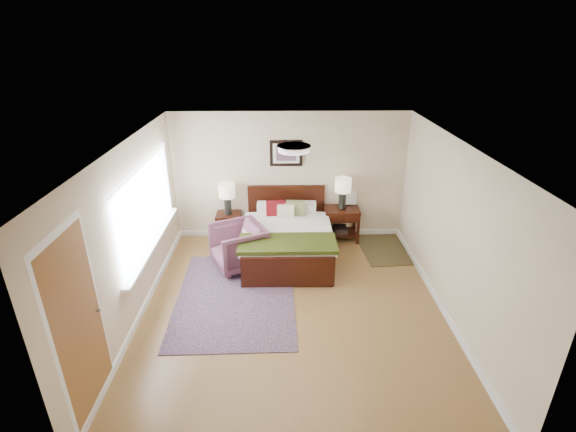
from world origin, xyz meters
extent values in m
plane|color=olive|center=(0.00, 0.00, 0.00)|extent=(5.00, 5.00, 0.00)
cube|color=#C9B592|center=(0.00, 2.50, 1.25)|extent=(4.50, 0.04, 2.50)
cube|color=#C9B592|center=(0.00, -2.50, 1.25)|extent=(4.50, 0.04, 2.50)
cube|color=#C9B592|center=(-2.25, 0.00, 1.25)|extent=(0.04, 5.00, 2.50)
cube|color=#C9B592|center=(2.25, 0.00, 1.25)|extent=(0.04, 5.00, 2.50)
cube|color=white|center=(0.00, 0.00, 2.50)|extent=(4.50, 5.00, 0.02)
cube|color=silver|center=(-2.23, 0.70, 1.40)|extent=(0.02, 2.72, 1.32)
cube|color=silver|center=(-2.21, 0.70, 1.40)|extent=(0.01, 2.60, 1.20)
cube|color=silver|center=(-2.18, 0.70, 0.77)|extent=(0.10, 2.72, 0.04)
cube|color=silver|center=(-2.23, -1.75, 1.09)|extent=(0.01, 1.00, 2.18)
cube|color=brown|center=(-2.23, -1.75, 1.05)|extent=(0.01, 0.90, 2.10)
cylinder|color=#999999|center=(-2.20, -1.37, 1.00)|extent=(0.04, 0.04, 0.04)
cylinder|color=white|center=(0.00, 0.00, 2.46)|extent=(0.40, 0.40, 0.07)
cylinder|color=beige|center=(0.00, 0.00, 2.50)|extent=(0.44, 0.44, 0.01)
cube|color=black|center=(-0.06, 2.46, 0.55)|extent=(1.51, 0.06, 1.06)
cube|color=black|center=(-0.06, 0.56, 0.28)|extent=(1.51, 0.06, 0.53)
cube|color=black|center=(-0.78, 1.51, 0.30)|extent=(0.06, 1.88, 0.17)
cube|color=black|center=(0.65, 1.51, 0.30)|extent=(0.06, 1.88, 0.17)
cube|color=silver|center=(-0.06, 1.51, 0.42)|extent=(1.41, 1.86, 0.21)
cube|color=silver|center=(-0.06, 1.41, 0.57)|extent=(1.59, 1.63, 0.09)
cube|color=#2E3A10|center=(-0.06, 0.92, 0.61)|extent=(1.63, 0.70, 0.07)
cube|color=silver|center=(-0.39, 2.22, 0.70)|extent=(0.47, 0.18, 0.25)
cube|color=silver|center=(0.27, 2.22, 0.70)|extent=(0.47, 0.18, 0.25)
cube|color=#610B0F|center=(-0.27, 2.10, 0.74)|extent=(0.37, 0.17, 0.30)
cube|color=olive|center=(0.11, 2.10, 0.74)|extent=(0.37, 0.16, 0.30)
cube|color=beige|center=(-0.08, 2.02, 0.72)|extent=(0.32, 0.13, 0.26)
cube|color=black|center=(-0.06, 2.48, 1.72)|extent=(0.62, 0.03, 0.50)
cube|color=silver|center=(-0.06, 2.46, 1.72)|extent=(0.50, 0.01, 0.38)
cube|color=#A52D23|center=(-0.06, 2.44, 1.72)|extent=(0.38, 0.01, 0.28)
cube|color=black|center=(-1.20, 2.27, 0.54)|extent=(0.48, 0.43, 0.05)
cube|color=black|center=(-1.41, 2.09, 0.26)|extent=(0.05, 0.05, 0.52)
cube|color=black|center=(-0.99, 2.09, 0.26)|extent=(0.05, 0.05, 0.52)
cube|color=black|center=(-1.41, 2.45, 0.26)|extent=(0.05, 0.05, 0.52)
cube|color=black|center=(-0.99, 2.45, 0.26)|extent=(0.05, 0.05, 0.52)
cube|color=black|center=(-1.20, 2.07, 0.44)|extent=(0.42, 0.03, 0.14)
cube|color=black|center=(1.02, 2.27, 0.64)|extent=(0.67, 0.50, 0.05)
cube|color=black|center=(0.72, 2.05, 0.31)|extent=(0.05, 0.05, 0.62)
cube|color=black|center=(1.32, 2.05, 0.31)|extent=(0.05, 0.05, 0.62)
cube|color=black|center=(0.72, 2.49, 0.31)|extent=(0.05, 0.05, 0.62)
cube|color=black|center=(1.32, 2.49, 0.31)|extent=(0.05, 0.05, 0.62)
cube|color=black|center=(1.02, 2.03, 0.54)|extent=(0.61, 0.03, 0.14)
cube|color=black|center=(1.02, 2.27, 0.14)|extent=(0.61, 0.44, 0.03)
cube|color=black|center=(1.02, 2.27, 0.17)|extent=(0.25, 0.31, 0.03)
cube|color=black|center=(1.02, 2.27, 0.20)|extent=(0.25, 0.31, 0.03)
cube|color=black|center=(1.02, 2.27, 0.24)|extent=(0.25, 0.31, 0.03)
cylinder|color=black|center=(-1.20, 2.27, 0.73)|extent=(0.14, 0.14, 0.32)
cylinder|color=black|center=(-1.20, 2.27, 0.91)|extent=(0.02, 0.02, 0.06)
cylinder|color=beige|center=(-1.20, 2.27, 1.05)|extent=(0.31, 0.31, 0.26)
cylinder|color=black|center=(1.02, 2.27, 0.83)|extent=(0.14, 0.14, 0.32)
cylinder|color=black|center=(1.02, 2.27, 1.01)|extent=(0.02, 0.02, 0.06)
cylinder|color=beige|center=(1.02, 2.27, 1.15)|extent=(0.31, 0.31, 0.26)
imported|color=brown|center=(-0.92, 1.25, 0.39)|extent=(1.13, 1.12, 0.78)
cube|color=#110D45|center=(-0.89, 0.30, 0.01)|extent=(1.87, 2.61, 0.01)
cube|color=black|center=(1.80, 1.80, 0.01)|extent=(0.93, 1.32, 0.01)
camera|label=1|loc=(-0.17, -5.20, 3.83)|focal=26.00mm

